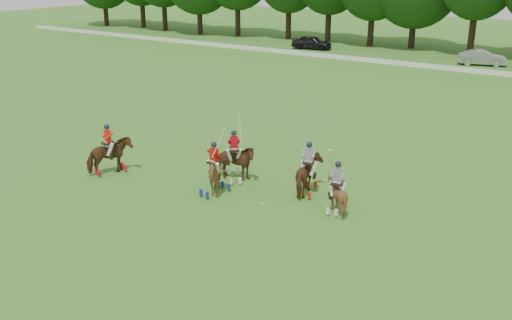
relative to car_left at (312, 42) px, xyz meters
The scene contains 10 objects.
ground 45.48m from the car_left, 69.17° to the right, with size 180.00×180.00×0.00m, color #377421.
boundary_rail 16.80m from the car_left, 15.55° to the right, with size 120.00×0.10×0.44m, color white.
car_left is the anchor object (origin of this frame).
car_mid 18.71m from the car_left, ahead, with size 1.54×4.43×1.46m, color #9B9A9F.
polo_red_a 42.04m from the car_left, 74.79° to the right, with size 1.70×2.33×3.01m.
polo_red_b 41.38m from the car_left, 66.49° to the right, with size 2.28×2.25×2.98m.
polo_red_c 43.19m from the car_left, 67.13° to the right, with size 1.66×1.80×2.96m.
polo_stripe_a 42.56m from the car_left, 61.72° to the right, with size 1.46×2.22×2.42m.
polo_stripe_b 44.35m from the car_left, 60.20° to the right, with size 1.38×1.50×2.74m.
polo_ball 43.98m from the car_left, 64.19° to the right, with size 0.09×0.09×0.09m, color white.
Camera 1 is at (15.00, -15.55, 9.85)m, focal length 40.00 mm.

